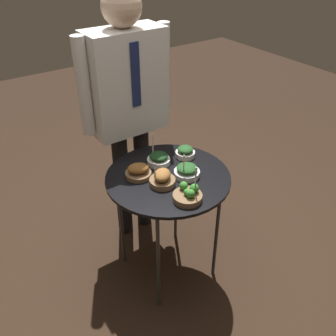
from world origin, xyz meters
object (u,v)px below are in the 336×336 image
at_px(bowl_roast_mid_right, 162,179).
at_px(bowl_broccoli_front_center, 188,195).
at_px(bowl_spinach_mid_left, 159,159).
at_px(bowl_spinach_front_right, 185,152).
at_px(serving_cart, 168,184).
at_px(bowl_roast_center, 138,171).
at_px(waiter_figure, 127,95).
at_px(bowl_spinach_back_left, 187,171).

bearing_deg(bowl_roast_mid_right, bowl_broccoli_front_center, -79.27).
height_order(bowl_broccoli_front_center, bowl_spinach_mid_left, bowl_broccoli_front_center).
bearing_deg(bowl_roast_mid_right, bowl_spinach_front_right, 30.28).
xyz_separation_m(serving_cart, bowl_spinach_front_right, (0.19, 0.11, 0.08)).
bearing_deg(bowl_roast_center, bowl_spinach_front_right, 3.47).
distance_m(bowl_spinach_mid_left, waiter_figure, 0.42).
bearing_deg(waiter_figure, bowl_spinach_mid_left, -90.24).
bearing_deg(serving_cart, bowl_spinach_back_left, -34.71).
height_order(bowl_spinach_back_left, bowl_spinach_front_right, bowl_spinach_back_left).
bearing_deg(serving_cart, bowl_broccoli_front_center, -98.66).
relative_size(bowl_roast_mid_right, waiter_figure, 0.09).
height_order(bowl_broccoli_front_center, waiter_figure, waiter_figure).
bearing_deg(bowl_spinach_back_left, bowl_spinach_front_right, 55.73).
bearing_deg(bowl_broccoli_front_center, bowl_spinach_front_right, 55.19).
height_order(serving_cart, bowl_roast_mid_right, bowl_roast_mid_right).
xyz_separation_m(bowl_spinach_back_left, bowl_spinach_front_right, (0.11, 0.16, -0.00)).
bearing_deg(waiter_figure, bowl_spinach_front_right, -64.61).
bearing_deg(bowl_spinach_mid_left, waiter_figure, 89.76).
distance_m(bowl_spinach_back_left, bowl_roast_mid_right, 0.15).
bearing_deg(bowl_broccoli_front_center, serving_cart, 81.34).
relative_size(bowl_spinach_back_left, bowl_broccoli_front_center, 0.84).
height_order(bowl_roast_center, bowl_spinach_front_right, bowl_roast_center).
xyz_separation_m(bowl_spinach_mid_left, bowl_spinach_front_right, (0.17, -0.02, -0.00)).
xyz_separation_m(bowl_spinach_back_left, bowl_broccoli_front_center, (-0.12, -0.16, -0.00)).
distance_m(serving_cart, bowl_spinach_mid_left, 0.16).
height_order(serving_cart, bowl_spinach_front_right, bowl_spinach_front_right).
bearing_deg(bowl_spinach_mid_left, bowl_roast_center, -164.52).
bearing_deg(bowl_spinach_mid_left, bowl_roast_mid_right, -117.94).
relative_size(bowl_spinach_mid_left, waiter_figure, 0.11).
relative_size(bowl_roast_center, bowl_roast_mid_right, 1.01).
distance_m(serving_cart, waiter_figure, 0.57).
height_order(bowl_spinach_front_right, waiter_figure, waiter_figure).
xyz_separation_m(bowl_roast_mid_right, waiter_figure, (0.09, 0.50, 0.26)).
bearing_deg(bowl_roast_center, waiter_figure, 66.65).
height_order(bowl_spinach_back_left, bowl_roast_mid_right, bowl_spinach_back_left).
bearing_deg(bowl_roast_center, serving_cart, -33.62).
bearing_deg(bowl_spinach_back_left, bowl_spinach_mid_left, 106.44).
bearing_deg(bowl_spinach_back_left, waiter_figure, 96.02).
distance_m(bowl_roast_center, bowl_spinach_mid_left, 0.16).
relative_size(bowl_spinach_back_left, bowl_spinach_mid_left, 0.85).
height_order(bowl_roast_center, bowl_roast_mid_right, bowl_roast_mid_right).
bearing_deg(bowl_spinach_front_right, serving_cart, -151.12).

